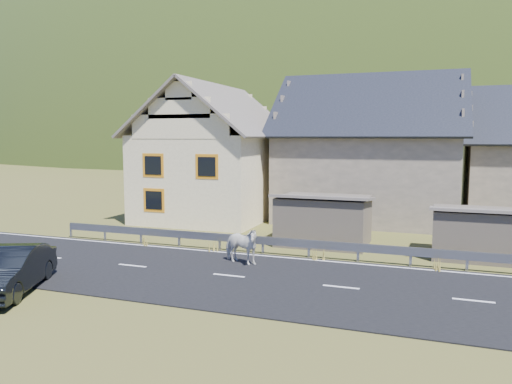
% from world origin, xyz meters
% --- Properties ---
extents(ground, '(160.00, 160.00, 0.00)m').
position_xyz_m(ground, '(0.00, 0.00, 0.00)').
color(ground, '#4C5020').
rests_on(ground, ground).
extents(road, '(60.00, 7.00, 0.04)m').
position_xyz_m(road, '(0.00, 0.00, 0.02)').
color(road, black).
rests_on(road, ground).
extents(lane_markings, '(60.00, 6.60, 0.01)m').
position_xyz_m(lane_markings, '(0.00, 0.00, 0.04)').
color(lane_markings, silver).
rests_on(lane_markings, road).
extents(guardrail, '(28.10, 0.09, 0.75)m').
position_xyz_m(guardrail, '(-0.00, 3.68, 0.56)').
color(guardrail, '#93969B').
rests_on(guardrail, ground).
extents(shed_left, '(4.30, 3.30, 2.40)m').
position_xyz_m(shed_left, '(-2.00, 6.50, 1.10)').
color(shed_left, '#675B4B').
rests_on(shed_left, ground).
extents(shed_right, '(3.80, 2.90, 2.20)m').
position_xyz_m(shed_right, '(4.50, 6.00, 1.00)').
color(shed_right, '#675B4B').
rests_on(shed_right, ground).
extents(house_cream, '(7.80, 9.80, 8.30)m').
position_xyz_m(house_cream, '(-10.00, 12.00, 4.36)').
color(house_cream, '#FFEEBB').
rests_on(house_cream, ground).
extents(house_stone_a, '(10.80, 9.80, 8.90)m').
position_xyz_m(house_stone_a, '(-1.00, 15.00, 4.63)').
color(house_stone_a, gray).
rests_on(house_stone_a, ground).
extents(mountain, '(440.00, 280.00, 260.00)m').
position_xyz_m(mountain, '(5.00, 180.00, -20.00)').
color(mountain, '#2C3D13').
rests_on(mountain, ground).
extents(conifer_patch, '(76.00, 50.00, 28.00)m').
position_xyz_m(conifer_patch, '(-55.00, 110.00, 6.00)').
color(conifer_patch, black).
rests_on(conifer_patch, ground).
extents(horse, '(1.23, 1.88, 1.46)m').
position_xyz_m(horse, '(-4.23, 1.71, 0.77)').
color(horse, silver).
rests_on(horse, road).
extents(car, '(3.10, 4.59, 1.43)m').
position_xyz_m(car, '(-9.88, -4.00, 0.72)').
color(car, black).
rests_on(car, ground).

